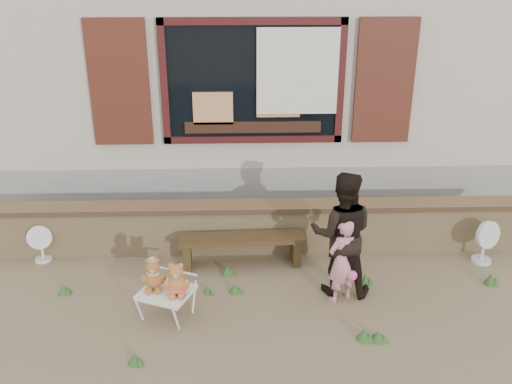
{
  "coord_description": "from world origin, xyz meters",
  "views": [
    {
      "loc": [
        -0.19,
        -5.4,
        3.5
      ],
      "look_at": [
        0.0,
        0.6,
        1.0
      ],
      "focal_mm": 38.0,
      "sensor_mm": 36.0,
      "label": 1
    }
  ],
  "objects_px": {
    "folding_chair": "(166,293)",
    "teddy_bear_right": "(177,278)",
    "bench": "(242,244)",
    "child": "(342,261)",
    "teddy_bear_left": "(153,273)",
    "adult": "(342,234)"
  },
  "relations": [
    {
      "from": "folding_chair",
      "to": "teddy_bear_right",
      "type": "distance_m",
      "value": 0.26
    },
    {
      "from": "bench",
      "to": "child",
      "type": "xyz_separation_m",
      "value": [
        1.1,
        -0.81,
        0.21
      ]
    },
    {
      "from": "teddy_bear_left",
      "to": "adult",
      "type": "height_order",
      "value": "adult"
    },
    {
      "from": "teddy_bear_left",
      "to": "folding_chair",
      "type": "bearing_deg",
      "value": 0.0
    },
    {
      "from": "folding_chair",
      "to": "teddy_bear_left",
      "type": "relative_size",
      "value": 1.81
    },
    {
      "from": "folding_chair",
      "to": "teddy_bear_left",
      "type": "height_order",
      "value": "teddy_bear_left"
    },
    {
      "from": "teddy_bear_right",
      "to": "adult",
      "type": "height_order",
      "value": "adult"
    },
    {
      "from": "adult",
      "to": "child",
      "type": "bearing_deg",
      "value": 94.47
    },
    {
      "from": "folding_chair",
      "to": "child",
      "type": "height_order",
      "value": "child"
    },
    {
      "from": "folding_chair",
      "to": "teddy_bear_left",
      "type": "distance_m",
      "value": 0.25
    },
    {
      "from": "child",
      "to": "adult",
      "type": "height_order",
      "value": "adult"
    },
    {
      "from": "teddy_bear_right",
      "to": "adult",
      "type": "xyz_separation_m",
      "value": [
        1.8,
        0.5,
        0.23
      ]
    },
    {
      "from": "child",
      "to": "adult",
      "type": "distance_m",
      "value": 0.3
    },
    {
      "from": "bench",
      "to": "folding_chair",
      "type": "relative_size",
      "value": 2.39
    },
    {
      "from": "bench",
      "to": "child",
      "type": "height_order",
      "value": "child"
    },
    {
      "from": "bench",
      "to": "teddy_bear_right",
      "type": "xyz_separation_m",
      "value": [
        -0.69,
        -1.12,
        0.21
      ]
    },
    {
      "from": "teddy_bear_left",
      "to": "child",
      "type": "height_order",
      "value": "child"
    },
    {
      "from": "teddy_bear_left",
      "to": "adult",
      "type": "relative_size",
      "value": 0.25
    },
    {
      "from": "bench",
      "to": "child",
      "type": "bearing_deg",
      "value": -39.62
    },
    {
      "from": "folding_chair",
      "to": "child",
      "type": "bearing_deg",
      "value": 30.7
    },
    {
      "from": "bench",
      "to": "folding_chair",
      "type": "xyz_separation_m",
      "value": [
        -0.81,
        -1.07,
        -0.0
      ]
    },
    {
      "from": "teddy_bear_left",
      "to": "teddy_bear_right",
      "type": "relative_size",
      "value": 0.99
    }
  ]
}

